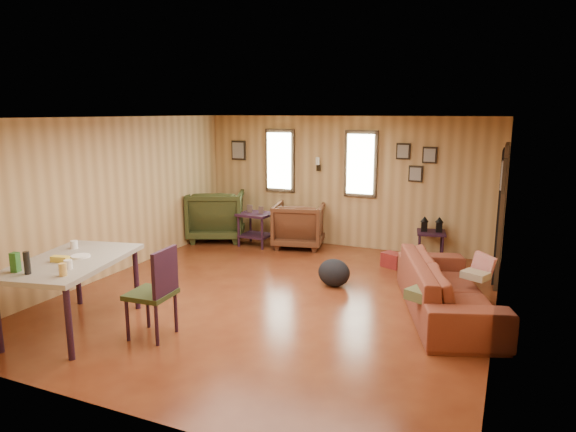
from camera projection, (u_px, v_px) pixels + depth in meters
name	position (u px, v px, depth m)	size (l,w,h in m)	color
room	(296.00, 207.00, 6.91)	(5.54, 6.04, 2.44)	brown
sofa	(448.00, 279.00, 6.30)	(2.33, 0.68, 0.91)	brown
recliner_brown	(299.00, 223.00, 9.48)	(0.88, 0.83, 0.91)	#4F2A17
recliner_green	(216.00, 212.00, 10.03)	(1.04, 0.98, 1.07)	#2F3618
end_table	(256.00, 223.00, 9.58)	(0.62, 0.57, 0.76)	#2B1325
side_table	(431.00, 230.00, 8.67)	(0.54, 0.54, 0.74)	#2B1325
cooler	(393.00, 260.00, 8.29)	(0.39, 0.35, 0.23)	maroon
backpack	(334.00, 273.00, 7.37)	(0.56, 0.49, 0.40)	black
sofa_pillows	(454.00, 282.00, 6.09)	(0.92, 1.54, 0.32)	#4E512D
dining_table	(70.00, 266.00, 5.81)	(1.31, 1.80, 1.07)	#9F9585
dining_chair	(157.00, 288.00, 5.62)	(0.49, 0.49, 1.03)	#2F3618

